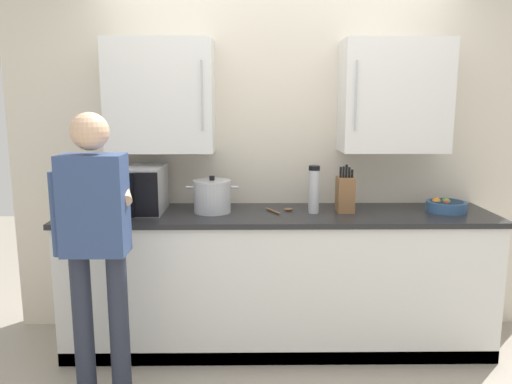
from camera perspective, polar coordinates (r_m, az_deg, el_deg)
back_wall_tiled at (r=3.60m, az=2.34°, el=6.15°), size 3.85×0.44×2.64m
counter_unit at (r=3.49m, az=2.49°, el=-9.99°), size 2.89×0.65×0.95m
microwave_oven at (r=3.47m, az=-15.25°, el=0.30°), size 0.53×0.45×0.31m
knife_block at (r=3.41m, az=10.17°, el=-0.22°), size 0.11×0.15×0.32m
wooden_spoon at (r=3.39m, az=2.98°, el=-2.06°), size 0.19×0.17×0.02m
fruit_bowl at (r=3.61m, az=20.95°, el=-1.46°), size 0.27×0.27×0.10m
thermos_flask at (r=3.33m, az=6.65°, el=0.31°), size 0.07×0.07×0.32m
stock_pot at (r=3.35m, az=-5.04°, el=-0.49°), size 0.35×0.25×0.25m
person_figure at (r=2.83m, az=-17.92°, el=-4.64°), size 0.44×0.52×1.63m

